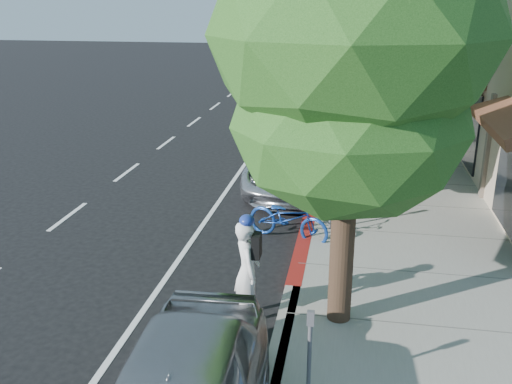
% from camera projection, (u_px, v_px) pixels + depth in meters
% --- Properties ---
extents(ground, '(120.00, 120.00, 0.00)m').
position_uv_depth(ground, '(298.00, 269.00, 11.90)').
color(ground, black).
rests_on(ground, ground).
extents(sidewalk, '(4.60, 56.00, 0.15)m').
position_uv_depth(sidewalk, '(392.00, 166.00, 18.95)').
color(sidewalk, gray).
rests_on(sidewalk, ground).
extents(curb, '(0.30, 56.00, 0.15)m').
position_uv_depth(curb, '(322.00, 162.00, 19.33)').
color(curb, '#9E998E').
rests_on(curb, ground).
extents(curb_red_segment, '(0.32, 4.00, 0.15)m').
position_uv_depth(curb_red_segment, '(303.00, 247.00, 12.80)').
color(curb_red_segment, maroon).
rests_on(curb_red_segment, ground).
extents(street_tree_0, '(4.34, 4.34, 7.60)m').
position_uv_depth(street_tree_0, '(353.00, 42.00, 8.34)').
color(street_tree_0, black).
rests_on(street_tree_0, ground).
extents(street_tree_1, '(5.43, 5.43, 7.91)m').
position_uv_depth(street_tree_1, '(356.00, 24.00, 13.93)').
color(street_tree_1, black).
rests_on(street_tree_1, ground).
extents(street_tree_2, '(3.90, 3.90, 6.49)m').
position_uv_depth(street_tree_2, '(356.00, 39.00, 19.76)').
color(street_tree_2, black).
rests_on(street_tree_2, ground).
extents(street_tree_4, '(3.96, 3.96, 7.04)m').
position_uv_depth(street_tree_4, '(359.00, 16.00, 30.81)').
color(street_tree_4, black).
rests_on(street_tree_4, ground).
extents(street_tree_5, '(5.05, 5.05, 7.87)m').
position_uv_depth(street_tree_5, '(359.00, 7.00, 36.28)').
color(street_tree_5, black).
rests_on(street_tree_5, ground).
extents(cyclist, '(0.64, 0.78, 1.82)m').
position_uv_depth(cyclist, '(247.00, 271.00, 9.84)').
color(cyclist, white).
rests_on(cyclist, ground).
extents(bicycle, '(2.17, 1.42, 1.08)m').
position_uv_depth(bicycle, '(288.00, 218.00, 13.19)').
color(bicycle, '#163F99').
rests_on(bicycle, ground).
extents(silver_suv, '(2.96, 5.91, 1.61)m').
position_uv_depth(silver_suv, '(301.00, 161.00, 16.84)').
color(silver_suv, silver).
rests_on(silver_suv, ground).
extents(dark_sedan, '(1.85, 4.16, 1.33)m').
position_uv_depth(dark_sedan, '(296.00, 123.00, 22.45)').
color(dark_sedan, black).
rests_on(dark_sedan, ground).
extents(white_pickup, '(2.59, 6.30, 1.82)m').
position_uv_depth(white_pickup, '(325.00, 93.00, 27.99)').
color(white_pickup, silver).
rests_on(white_pickup, ground).
extents(dark_suv_far, '(2.55, 5.36, 1.77)m').
position_uv_depth(dark_suv_far, '(333.00, 71.00, 36.48)').
color(dark_suv_far, black).
rests_on(dark_suv_far, ground).
extents(pedestrian, '(1.08, 1.05, 1.76)m').
position_uv_depth(pedestrian, '(406.00, 163.00, 15.78)').
color(pedestrian, black).
rests_on(pedestrian, sidewalk).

